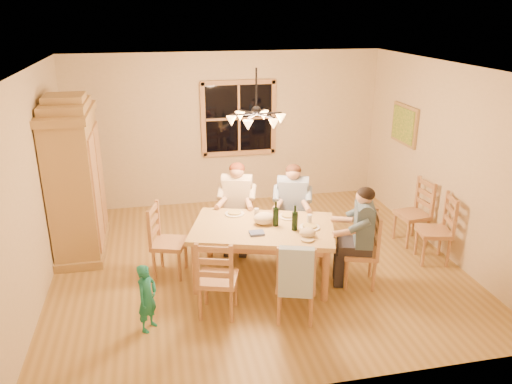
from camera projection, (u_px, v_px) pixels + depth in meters
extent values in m
plane|color=olive|center=(256.00, 263.00, 7.04)|extent=(5.50, 5.50, 0.00)
cube|color=white|center=(256.00, 68.00, 6.10)|extent=(5.50, 5.00, 0.02)
cube|color=#C5B28B|center=(228.00, 130.00, 8.87)|extent=(5.50, 0.02, 2.70)
cube|color=#C5B28B|center=(35.00, 187.00, 6.05)|extent=(0.02, 5.00, 2.70)
cube|color=#C5B28B|center=(445.00, 160.00, 7.10)|extent=(0.02, 5.00, 2.70)
cube|color=black|center=(239.00, 118.00, 8.82)|extent=(1.20, 0.03, 1.20)
cube|color=#A06F46|center=(239.00, 118.00, 8.80)|extent=(1.30, 0.06, 1.30)
cube|color=olive|center=(405.00, 125.00, 8.11)|extent=(0.04, 0.78, 0.64)
cube|color=#1E6B2D|center=(403.00, 125.00, 8.10)|extent=(0.02, 0.68, 0.54)
cylinder|color=black|center=(256.00, 89.00, 6.20)|extent=(0.02, 0.02, 0.53)
sphere|color=black|center=(256.00, 111.00, 6.29)|extent=(0.12, 0.12, 0.12)
cylinder|color=black|center=(269.00, 113.00, 6.33)|extent=(0.34, 0.02, 0.02)
cone|color=#FFB259|center=(281.00, 119.00, 6.39)|extent=(0.13, 0.13, 0.12)
cylinder|color=black|center=(260.00, 111.00, 6.45)|extent=(0.19, 0.31, 0.02)
cone|color=#FFB259|center=(264.00, 115.00, 6.62)|extent=(0.13, 0.13, 0.12)
cylinder|color=black|center=(248.00, 112.00, 6.41)|extent=(0.19, 0.31, 0.02)
cone|color=#FFB259|center=(240.00, 116.00, 6.55)|extent=(0.13, 0.13, 0.12)
cylinder|color=black|center=(244.00, 114.00, 6.27)|extent=(0.34, 0.02, 0.02)
cone|color=#FFB259|center=(231.00, 121.00, 6.27)|extent=(0.13, 0.13, 0.12)
cylinder|color=black|center=(252.00, 116.00, 6.16)|extent=(0.19, 0.31, 0.02)
cone|color=#FFB259|center=(248.00, 125.00, 6.05)|extent=(0.13, 0.13, 0.12)
cylinder|color=black|center=(265.00, 116.00, 6.19)|extent=(0.19, 0.31, 0.02)
cone|color=#FFB259|center=(274.00, 124.00, 6.11)|extent=(0.13, 0.13, 0.12)
cube|color=olive|center=(76.00, 186.00, 7.10)|extent=(0.60, 1.30, 2.00)
cube|color=olive|center=(66.00, 113.00, 6.73)|extent=(0.66, 1.40, 0.10)
cube|color=olive|center=(65.00, 106.00, 6.70)|extent=(0.58, 1.00, 0.12)
cube|color=olive|center=(64.00, 98.00, 6.66)|extent=(0.52, 0.55, 0.10)
cube|color=#A06F46|center=(96.00, 193.00, 6.85)|extent=(0.03, 0.55, 1.60)
cube|color=#A06F46|center=(100.00, 178.00, 7.46)|extent=(0.03, 0.55, 1.60)
cube|color=olive|center=(84.00, 246.00, 7.42)|extent=(0.66, 1.40, 0.12)
cube|color=tan|center=(263.00, 228.00, 6.40)|extent=(2.05, 1.59, 0.06)
cube|color=#A06F46|center=(263.00, 234.00, 6.43)|extent=(1.86, 1.40, 0.10)
cylinder|color=#A06F46|center=(196.00, 269.00, 6.19)|extent=(0.09, 0.09, 0.70)
cylinder|color=#A06F46|center=(325.00, 275.00, 6.04)|extent=(0.09, 0.09, 0.70)
cylinder|color=#A06F46|center=(209.00, 237.00, 7.02)|extent=(0.09, 0.09, 0.70)
cylinder|color=#A06F46|center=(323.00, 242.00, 6.87)|extent=(0.09, 0.09, 0.70)
cube|color=#A06F46|center=(238.00, 220.00, 7.33)|extent=(0.55, 0.53, 0.06)
cube|color=#A06F46|center=(237.00, 203.00, 7.24)|extent=(0.38, 0.16, 0.54)
cube|color=#A06F46|center=(292.00, 223.00, 7.25)|extent=(0.55, 0.53, 0.06)
cube|color=#A06F46|center=(292.00, 206.00, 7.16)|extent=(0.38, 0.16, 0.54)
cube|color=#A06F46|center=(218.00, 279.00, 5.75)|extent=(0.55, 0.53, 0.06)
cube|color=#A06F46|center=(217.00, 259.00, 5.65)|extent=(0.38, 0.16, 0.54)
cube|color=#A06F46|center=(296.00, 283.00, 5.66)|extent=(0.55, 0.53, 0.06)
cube|color=#A06F46|center=(296.00, 262.00, 5.57)|extent=(0.38, 0.16, 0.54)
cube|color=#A06F46|center=(169.00, 244.00, 6.61)|extent=(0.53, 0.55, 0.06)
cube|color=#A06F46|center=(168.00, 225.00, 6.52)|extent=(0.16, 0.38, 0.54)
cube|color=#A06F46|center=(360.00, 252.00, 6.38)|extent=(0.53, 0.55, 0.06)
cube|color=#A06F46|center=(362.00, 233.00, 6.28)|extent=(0.16, 0.38, 0.54)
cube|color=beige|center=(237.00, 196.00, 7.19)|extent=(0.45, 0.33, 0.52)
cube|color=#262328|center=(237.00, 215.00, 7.30)|extent=(0.49, 0.51, 0.14)
sphere|color=tan|center=(237.00, 171.00, 7.06)|extent=(0.21, 0.21, 0.21)
ellipsoid|color=#592614|center=(237.00, 169.00, 7.05)|extent=(0.22, 0.22, 0.17)
cube|color=#345990|center=(293.00, 198.00, 7.12)|extent=(0.45, 0.33, 0.52)
cube|color=#262328|center=(292.00, 218.00, 7.23)|extent=(0.49, 0.51, 0.14)
sphere|color=tan|center=(293.00, 172.00, 6.99)|extent=(0.21, 0.21, 0.21)
ellipsoid|color=#381E11|center=(293.00, 170.00, 6.98)|extent=(0.22, 0.22, 0.17)
cube|color=#44596C|center=(362.00, 224.00, 6.24)|extent=(0.33, 0.45, 0.52)
cube|color=#262328|center=(360.00, 247.00, 6.35)|extent=(0.51, 0.49, 0.14)
sphere|color=tan|center=(365.00, 196.00, 6.11)|extent=(0.21, 0.21, 0.21)
ellipsoid|color=black|center=(365.00, 194.00, 6.10)|extent=(0.22, 0.22, 0.17)
cube|color=#99B6CF|center=(296.00, 272.00, 5.40)|extent=(0.39, 0.21, 0.58)
cylinder|color=black|center=(276.00, 214.00, 6.35)|extent=(0.08, 0.08, 0.33)
cylinder|color=black|center=(295.00, 218.00, 6.23)|extent=(0.08, 0.08, 0.33)
cylinder|color=white|center=(235.00, 214.00, 6.75)|extent=(0.26, 0.26, 0.02)
cylinder|color=white|center=(288.00, 217.00, 6.66)|extent=(0.26, 0.26, 0.02)
cylinder|color=white|center=(310.00, 227.00, 6.34)|extent=(0.26, 0.26, 0.02)
cylinder|color=silver|center=(257.00, 213.00, 6.60)|extent=(0.06, 0.06, 0.14)
cylinder|color=silver|center=(309.00, 220.00, 6.41)|extent=(0.06, 0.06, 0.14)
ellipsoid|color=tan|center=(308.00, 232.00, 6.08)|extent=(0.20, 0.20, 0.11)
cube|color=#4E5B8F|center=(257.00, 233.00, 6.16)|extent=(0.21, 0.19, 0.03)
ellipsoid|color=beige|center=(264.00, 218.00, 6.43)|extent=(0.28, 0.22, 0.15)
imported|color=#1B7B69|center=(147.00, 298.00, 5.48)|extent=(0.32, 0.35, 0.80)
cube|color=#A06F46|center=(434.00, 232.00, 6.96)|extent=(0.51, 0.52, 0.06)
cube|color=#A06F46|center=(436.00, 214.00, 6.87)|extent=(0.14, 0.38, 0.54)
cube|color=#A06F46|center=(412.00, 215.00, 7.53)|extent=(0.46, 0.48, 0.06)
cube|color=#A06F46|center=(414.00, 198.00, 7.43)|extent=(0.09, 0.38, 0.54)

